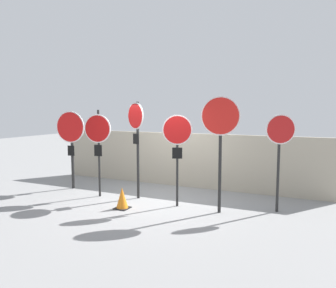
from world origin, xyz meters
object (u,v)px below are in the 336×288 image
at_px(stop_sign_5, 280,141).
at_px(traffic_cone_0, 122,198).
at_px(stop_sign_3, 177,139).
at_px(stop_sign_2, 136,130).
at_px(stop_sign_0, 71,135).
at_px(stop_sign_4, 220,129).
at_px(stop_sign_1, 98,136).

xyz_separation_m(stop_sign_5, traffic_cone_0, (-3.44, -1.26, -1.42)).
height_order(stop_sign_3, traffic_cone_0, stop_sign_3).
distance_m(stop_sign_5, traffic_cone_0, 3.93).
xyz_separation_m(stop_sign_2, stop_sign_3, (1.28, -0.25, -0.17)).
height_order(stop_sign_0, stop_sign_4, stop_sign_4).
height_order(stop_sign_0, traffic_cone_0, stop_sign_0).
height_order(stop_sign_1, stop_sign_4, stop_sign_4).
height_order(stop_sign_2, traffic_cone_0, stop_sign_2).
relative_size(stop_sign_1, stop_sign_5, 1.04).
relative_size(stop_sign_0, stop_sign_1, 0.98).
bearing_deg(stop_sign_2, traffic_cone_0, -54.81).
distance_m(stop_sign_0, stop_sign_5, 5.89).
xyz_separation_m(stop_sign_1, stop_sign_4, (3.38, -0.03, 0.27)).
xyz_separation_m(stop_sign_3, stop_sign_5, (2.30, 0.57, -0.01)).
xyz_separation_m(stop_sign_1, stop_sign_3, (2.31, 0.03, -0.00)).
relative_size(stop_sign_1, stop_sign_4, 0.89).
xyz_separation_m(stop_sign_3, stop_sign_4, (1.08, -0.07, 0.27)).
xyz_separation_m(stop_sign_0, stop_sign_1, (1.29, -0.41, 0.06)).
relative_size(stop_sign_3, stop_sign_4, 0.84).
height_order(stop_sign_0, stop_sign_2, stop_sign_2).
xyz_separation_m(stop_sign_4, stop_sign_5, (1.22, 0.63, -0.28)).
distance_m(stop_sign_0, traffic_cone_0, 3.00).
xyz_separation_m(stop_sign_0, stop_sign_4, (4.67, -0.44, 0.33)).
relative_size(stop_sign_0, traffic_cone_0, 4.51).
height_order(stop_sign_2, stop_sign_4, stop_sign_4).
relative_size(stop_sign_1, traffic_cone_0, 4.59).
relative_size(stop_sign_0, stop_sign_2, 0.90).
bearing_deg(stop_sign_1, stop_sign_2, 6.36).
xyz_separation_m(stop_sign_2, stop_sign_5, (3.57, 0.31, -0.17)).
height_order(stop_sign_5, traffic_cone_0, stop_sign_5).
relative_size(stop_sign_5, traffic_cone_0, 4.40).
height_order(stop_sign_3, stop_sign_5, stop_sign_5).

